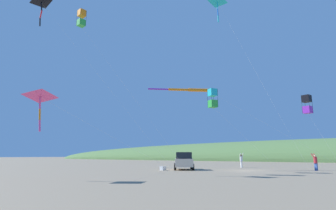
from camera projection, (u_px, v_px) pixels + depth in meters
ground_plane at (249, 171)px, 26.94m from camera, size 600.00×600.00×0.00m
dune_ridge_grassy at (327, 161)px, 69.90m from camera, size 28.00×240.00×11.90m
parked_car at (184, 161)px, 29.10m from camera, size 4.57×4.02×1.85m
cooler_box at (163, 168)px, 27.69m from camera, size 0.62×0.42×0.42m
person_adult_flyer at (315, 161)px, 27.18m from camera, size 0.57×0.62×1.72m
person_child_green_jacket at (241, 160)px, 34.18m from camera, size 0.65×0.64×1.81m
kite_delta_yellow_midlevel at (42, 2)px, 26.71m from camera, size 10.02×10.88×17.00m
kite_delta_striped_overhead at (41, 97)px, 17.66m from camera, size 15.27×1.58×5.75m
kite_box_purple_drifting at (82, 18)px, 27.99m from camera, size 8.52×7.99×16.51m
kite_box_black_fish_shape at (307, 104)px, 27.56m from camera, size 1.49×2.93×7.64m
kite_windsock_long_streamer_right at (188, 90)px, 30.88m from camera, size 11.66×17.29×9.17m
kite_delta_green_low_center at (217, 2)px, 36.11m from camera, size 4.45×9.88×22.41m
kite_box_orange_high_right at (213, 98)px, 26.67m from camera, size 5.60×5.11×8.05m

